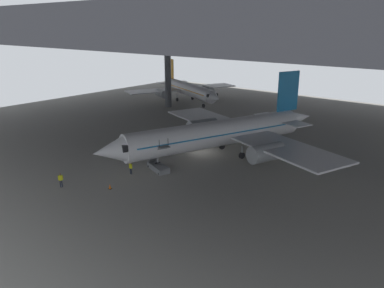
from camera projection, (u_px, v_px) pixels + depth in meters
name	position (u px, v px, depth m)	size (l,w,h in m)	color
ground_plane	(201.00, 152.00, 55.82)	(110.00, 110.00, 0.00)	gray
hangar_structure	(254.00, 26.00, 60.68)	(121.00, 99.00, 18.40)	#4C4F54
airplane_main	(220.00, 133.00, 53.03)	(34.50, 34.70, 11.26)	white
boarding_stairs	(159.00, 165.00, 48.55)	(4.38, 2.75, 4.61)	slate
crew_worker_near_nose	(61.00, 179.00, 43.36)	(0.39, 0.46, 1.70)	#232838
crew_worker_by_stairs	(131.00, 167.00, 47.21)	(0.55, 0.23, 1.57)	#232838
airplane_distant	(188.00, 89.00, 91.74)	(27.91, 27.92, 9.51)	white
traffic_cone_orange	(110.00, 186.00, 43.10)	(0.36, 0.36, 0.60)	black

